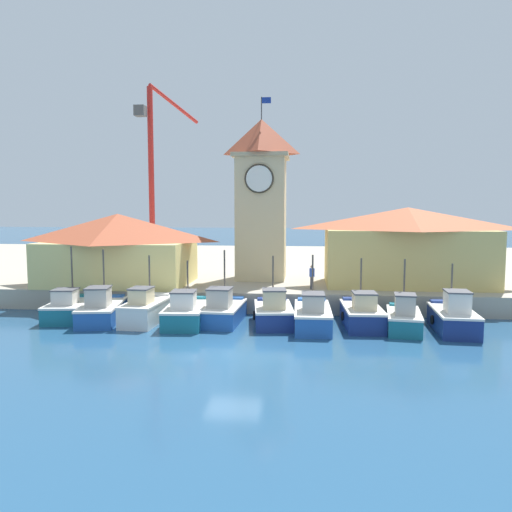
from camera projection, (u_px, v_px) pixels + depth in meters
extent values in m
plane|color=navy|center=(234.00, 355.00, 22.65)|extent=(300.00, 300.00, 0.00)
cube|color=#A89E89|center=(274.00, 267.00, 51.21)|extent=(120.00, 40.00, 1.32)
cube|color=#196B7F|center=(70.00, 311.00, 30.01)|extent=(2.51, 4.32, 0.96)
cube|color=#196B7F|center=(80.00, 296.00, 31.75)|extent=(1.81, 0.79, 0.24)
cube|color=silver|center=(70.00, 303.00, 29.96)|extent=(2.58, 4.39, 0.12)
cube|color=beige|center=(65.00, 297.00, 29.20)|extent=(1.37, 1.37, 0.81)
cube|color=#4C4C51|center=(65.00, 290.00, 29.16)|extent=(1.46, 1.45, 0.08)
cylinder|color=#4C4742|center=(72.00, 273.00, 30.31)|extent=(0.10, 0.10, 3.30)
torus|color=black|center=(53.00, 311.00, 30.20)|extent=(0.18, 0.53, 0.52)
cube|color=#2356A8|center=(102.00, 313.00, 29.40)|extent=(2.78, 5.08, 0.98)
cube|color=#2356A8|center=(110.00, 297.00, 31.48)|extent=(1.79, 0.87, 0.24)
cube|color=silver|center=(102.00, 304.00, 29.35)|extent=(2.85, 5.15, 0.12)
cube|color=#B2ADA3|center=(98.00, 297.00, 28.46)|extent=(1.43, 1.62, 1.02)
cube|color=#4C4C51|center=(98.00, 288.00, 28.40)|extent=(1.52, 1.72, 0.08)
cylinder|color=#4C4742|center=(104.00, 276.00, 29.79)|extent=(0.10, 0.10, 3.13)
torus|color=black|center=(85.00, 313.00, 29.56)|extent=(0.20, 0.53, 0.52)
cube|color=silver|center=(147.00, 312.00, 29.19)|extent=(2.06, 4.54, 1.16)
cube|color=silver|center=(158.00, 295.00, 31.06)|extent=(1.57, 0.69, 0.24)
cube|color=silver|center=(147.00, 302.00, 29.13)|extent=(2.13, 4.60, 0.12)
cube|color=beige|center=(141.00, 296.00, 28.32)|extent=(1.16, 1.39, 0.83)
cube|color=#4C4C51|center=(141.00, 288.00, 28.27)|extent=(1.25, 1.48, 0.08)
cylinder|color=#4C4742|center=(150.00, 277.00, 29.54)|extent=(0.10, 0.10, 2.62)
torus|color=black|center=(132.00, 311.00, 29.56)|extent=(0.15, 0.53, 0.52)
cube|color=#196B7F|center=(186.00, 315.00, 28.76)|extent=(2.41, 4.82, 1.00)
cube|color=#196B7F|center=(192.00, 298.00, 30.79)|extent=(1.82, 0.72, 0.24)
cube|color=silver|center=(186.00, 306.00, 28.71)|extent=(2.47, 4.89, 0.12)
cube|color=silver|center=(184.00, 300.00, 27.85)|extent=(1.35, 1.49, 0.89)
cube|color=#4C4C51|center=(184.00, 291.00, 27.80)|extent=(1.43, 1.58, 0.08)
cylinder|color=#4C4742|center=(188.00, 282.00, 29.17)|extent=(0.10, 0.10, 2.51)
torus|color=black|center=(168.00, 314.00, 29.03)|extent=(0.15, 0.53, 0.52)
cube|color=#2356A8|center=(223.00, 314.00, 29.16)|extent=(2.32, 4.51, 0.95)
cube|color=#2356A8|center=(230.00, 298.00, 31.03)|extent=(1.80, 0.69, 0.24)
cube|color=silver|center=(223.00, 305.00, 29.11)|extent=(2.38, 4.58, 0.12)
cube|color=#B2ADA3|center=(220.00, 298.00, 28.30)|extent=(1.32, 1.39, 1.02)
cube|color=#4C4C51|center=(220.00, 289.00, 28.24)|extent=(1.40, 1.47, 0.08)
cylinder|color=#4C4742|center=(225.00, 276.00, 29.50)|extent=(0.10, 0.10, 3.15)
torus|color=black|center=(205.00, 313.00, 29.55)|extent=(0.15, 0.53, 0.52)
cube|color=navy|center=(273.00, 316.00, 28.59)|extent=(2.51, 4.34, 0.99)
cube|color=navy|center=(272.00, 300.00, 30.34)|extent=(1.80, 0.80, 0.24)
cube|color=silver|center=(273.00, 307.00, 28.54)|extent=(2.58, 4.41, 0.12)
cube|color=beige|center=(274.00, 299.00, 27.77)|extent=(1.36, 1.37, 1.01)
cube|color=#4C4C51|center=(274.00, 290.00, 27.72)|extent=(1.45, 1.46, 0.08)
cylinder|color=#4C4742|center=(273.00, 280.00, 28.92)|extent=(0.10, 0.10, 2.82)
torus|color=black|center=(254.00, 315.00, 28.78)|extent=(0.18, 0.53, 0.52)
cube|color=#2356A8|center=(312.00, 319.00, 27.87)|extent=(1.99, 5.03, 1.02)
cube|color=#2356A8|center=(312.00, 300.00, 30.05)|extent=(1.65, 0.62, 0.24)
cube|color=silver|center=(313.00, 309.00, 27.82)|extent=(2.05, 5.09, 0.12)
cube|color=#B2ADA3|center=(313.00, 303.00, 26.90)|extent=(1.18, 1.52, 0.89)
cube|color=#4C4C51|center=(313.00, 294.00, 26.86)|extent=(1.26, 1.60, 0.08)
cylinder|color=#4C4742|center=(313.00, 280.00, 28.30)|extent=(0.10, 0.10, 2.91)
torus|color=black|center=(294.00, 317.00, 28.21)|extent=(0.13, 0.52, 0.52)
cube|color=navy|center=(362.00, 317.00, 28.14)|extent=(2.15, 4.61, 1.04)
cube|color=navy|center=(357.00, 300.00, 30.08)|extent=(1.70, 0.67, 0.24)
cube|color=silver|center=(362.00, 307.00, 28.09)|extent=(2.22, 4.67, 0.12)
cube|color=beige|center=(364.00, 301.00, 27.25)|extent=(1.24, 1.41, 0.87)
cube|color=#4C4C51|center=(365.00, 293.00, 27.21)|extent=(1.32, 1.49, 0.08)
cylinder|color=#4C4742|center=(361.00, 281.00, 28.52)|extent=(0.10, 0.10, 2.66)
torus|color=black|center=(342.00, 316.00, 28.43)|extent=(0.14, 0.52, 0.52)
cube|color=#196B7F|center=(404.00, 322.00, 27.27)|extent=(2.24, 4.27, 0.92)
cube|color=#196B7F|center=(402.00, 305.00, 28.94)|extent=(1.52, 0.79, 0.24)
cube|color=silver|center=(404.00, 313.00, 27.22)|extent=(2.31, 4.33, 0.12)
cube|color=#B2ADA3|center=(405.00, 305.00, 26.48)|extent=(1.18, 1.35, 1.02)
cube|color=#4C4C51|center=(405.00, 295.00, 26.43)|extent=(1.27, 1.44, 0.08)
cylinder|color=#4C4742|center=(404.00, 285.00, 27.57)|extent=(0.10, 0.10, 2.84)
torus|color=black|center=(386.00, 320.00, 27.68)|extent=(0.19, 0.53, 0.52)
cube|color=navy|center=(453.00, 321.00, 27.03)|extent=(2.19, 4.67, 1.09)
cube|color=navy|center=(445.00, 302.00, 28.96)|extent=(1.67, 0.69, 0.24)
cube|color=silver|center=(453.00, 311.00, 26.97)|extent=(2.25, 4.73, 0.12)
cube|color=silver|center=(457.00, 302.00, 26.13)|extent=(1.23, 1.43, 1.08)
cube|color=#4C4C51|center=(458.00, 291.00, 26.07)|extent=(1.32, 1.52, 0.08)
cylinder|color=#4C4742|center=(452.00, 286.00, 27.41)|extent=(0.10, 0.10, 2.44)
torus|color=black|center=(432.00, 320.00, 27.41)|extent=(0.15, 0.53, 0.52)
cube|color=beige|center=(261.00, 219.00, 37.55)|extent=(3.59, 3.59, 9.03)
cube|color=tan|center=(261.00, 157.00, 37.11)|extent=(4.09, 4.09, 0.30)
pyramid|color=#A3472D|center=(261.00, 137.00, 36.97)|extent=(4.09, 4.09, 2.59)
cylinder|color=white|center=(259.00, 179.00, 35.44)|extent=(1.97, 0.12, 1.97)
torus|color=#332D23|center=(259.00, 179.00, 35.40)|extent=(2.09, 0.12, 2.09)
cylinder|color=#3F3F3F|center=(261.00, 108.00, 36.77)|extent=(0.08, 0.08, 1.60)
cube|color=navy|center=(266.00, 100.00, 36.69)|extent=(0.70, 0.04, 0.44)
cube|color=#E5D17A|center=(119.00, 263.00, 35.33)|extent=(9.94, 6.44, 3.01)
pyramid|color=#B25133|center=(118.00, 228.00, 35.09)|extent=(10.34, 6.84, 1.95)
cube|color=tan|center=(407.00, 257.00, 34.65)|extent=(11.10, 5.54, 3.89)
pyramid|color=#C1603D|center=(408.00, 218.00, 34.39)|extent=(11.50, 5.94, 1.52)
cube|color=maroon|center=(153.00, 256.00, 50.04)|extent=(2.00, 2.00, 1.20)
cylinder|color=red|center=(151.00, 169.00, 49.23)|extent=(0.56, 0.56, 15.95)
cylinder|color=red|center=(175.00, 105.00, 51.55)|extent=(3.63, 6.61, 2.91)
cube|color=#4C4C4C|center=(140.00, 111.00, 47.61)|extent=(1.00, 1.00, 1.00)
cylinder|color=#33333D|center=(312.00, 283.00, 32.86)|extent=(0.22, 0.22, 0.85)
cube|color=#2D4CA5|center=(312.00, 273.00, 32.80)|extent=(0.34, 0.22, 0.56)
sphere|color=#9E7051|center=(312.00, 267.00, 32.76)|extent=(0.20, 0.20, 0.20)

